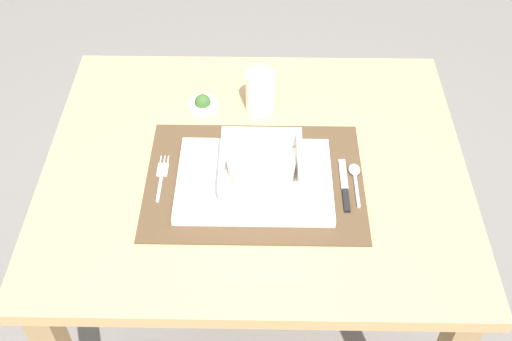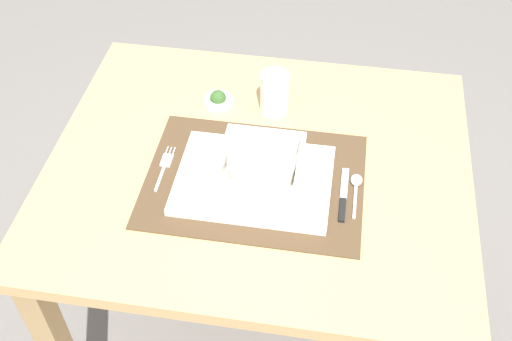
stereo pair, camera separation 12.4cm
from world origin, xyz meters
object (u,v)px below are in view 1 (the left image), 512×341
object	(u,v)px
dining_table	(255,198)
butter_knife	(345,188)
drinking_glass	(260,94)
condiment_saucer	(203,104)
fork	(162,175)
spoon	(355,174)
porridge_bowl	(261,168)

from	to	relation	value
dining_table	butter_knife	xyz separation A→B (m)	(0.18, -0.07, 0.12)
drinking_glass	condiment_saucer	xyz separation A→B (m)	(-0.13, 0.00, -0.03)
fork	condiment_saucer	bearing A→B (deg)	77.00
dining_table	spoon	distance (m)	0.24
fork	porridge_bowl	bearing A→B (deg)	1.06
dining_table	butter_knife	bearing A→B (deg)	-22.42
dining_table	butter_knife	distance (m)	0.23
butter_knife	drinking_glass	size ratio (longest dim) A/B	1.46
spoon	drinking_glass	distance (m)	0.29
butter_knife	drinking_glass	world-z (taller)	drinking_glass
spoon	drinking_glass	world-z (taller)	drinking_glass
dining_table	porridge_bowl	size ratio (longest dim) A/B	5.42
dining_table	fork	size ratio (longest dim) A/B	6.99
dining_table	drinking_glass	world-z (taller)	drinking_glass
porridge_bowl	spoon	distance (m)	0.19
fork	butter_knife	xyz separation A→B (m)	(0.37, -0.03, 0.00)
drinking_glass	spoon	bearing A→B (deg)	-47.30
drinking_glass	condiment_saucer	bearing A→B (deg)	179.09
fork	drinking_glass	bearing A→B (deg)	51.72
fork	drinking_glass	size ratio (longest dim) A/B	1.29
dining_table	condiment_saucer	distance (m)	0.25
porridge_bowl	fork	xyz separation A→B (m)	(-0.20, 0.01, -0.04)
dining_table	drinking_glass	distance (m)	0.23
porridge_bowl	condiment_saucer	distance (m)	0.27
drinking_glass	condiment_saucer	distance (m)	0.14
butter_knife	drinking_glass	xyz separation A→B (m)	(-0.17, 0.25, 0.04)
porridge_bowl	condiment_saucer	world-z (taller)	porridge_bowl
butter_knife	condiment_saucer	world-z (taller)	condiment_saucer
dining_table	spoon	bearing A→B (deg)	-10.34
fork	butter_knife	size ratio (longest dim) A/B	0.89
porridge_bowl	drinking_glass	bearing A→B (deg)	91.19
porridge_bowl	condiment_saucer	xyz separation A→B (m)	(-0.14, 0.23, -0.03)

